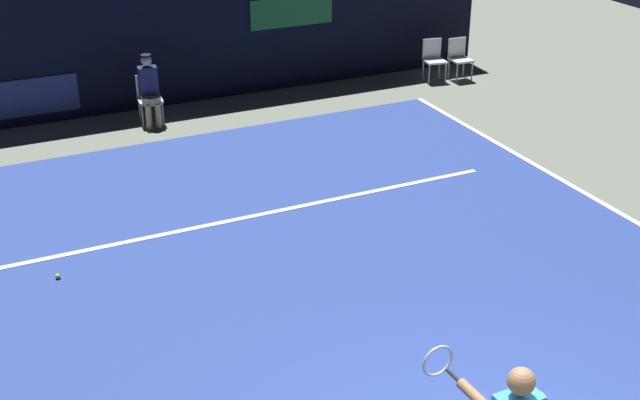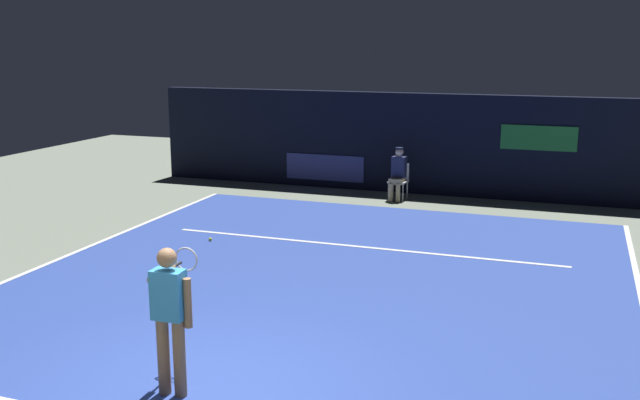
{
  "view_description": "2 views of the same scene",
  "coord_description": "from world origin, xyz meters",
  "px_view_note": "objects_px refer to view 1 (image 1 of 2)",
  "views": [
    {
      "loc": [
        -3.89,
        -4.29,
        5.68
      ],
      "look_at": [
        0.39,
        4.8,
        0.83
      ],
      "focal_mm": 47.96,
      "sensor_mm": 36.0,
      "label": 1
    },
    {
      "loc": [
        3.83,
        -6.75,
        3.92
      ],
      "look_at": [
        -0.64,
        5.79,
        0.99
      ],
      "focal_mm": 40.86,
      "sensor_mm": 36.0,
      "label": 2
    }
  ],
  "objects_px": {
    "courtside_chair_far": "(459,56)",
    "tennis_ball": "(58,276)",
    "line_judge_on_chair": "(149,89)",
    "courtside_chair_near": "(434,57)"
  },
  "relations": [
    {
      "from": "line_judge_on_chair",
      "to": "courtside_chair_far",
      "type": "height_order",
      "value": "line_judge_on_chair"
    },
    {
      "from": "tennis_ball",
      "to": "line_judge_on_chair",
      "type": "bearing_deg",
      "value": 62.68
    },
    {
      "from": "line_judge_on_chair",
      "to": "tennis_ball",
      "type": "relative_size",
      "value": 19.41
    },
    {
      "from": "courtside_chair_far",
      "to": "tennis_ball",
      "type": "xyz_separation_m",
      "value": [
        -9.33,
        -4.9,
        -0.46
      ]
    },
    {
      "from": "courtside_chair_near",
      "to": "courtside_chair_far",
      "type": "distance_m",
      "value": 0.57
    },
    {
      "from": "courtside_chair_far",
      "to": "courtside_chair_near",
      "type": "bearing_deg",
      "value": 162.75
    },
    {
      "from": "tennis_ball",
      "to": "courtside_chair_far",
      "type": "bearing_deg",
      "value": 27.69
    },
    {
      "from": "line_judge_on_chair",
      "to": "courtside_chair_far",
      "type": "bearing_deg",
      "value": -1.11
    },
    {
      "from": "courtside_chair_far",
      "to": "tennis_ball",
      "type": "relative_size",
      "value": 12.94
    },
    {
      "from": "courtside_chair_far",
      "to": "tennis_ball",
      "type": "height_order",
      "value": "courtside_chair_far"
    }
  ]
}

